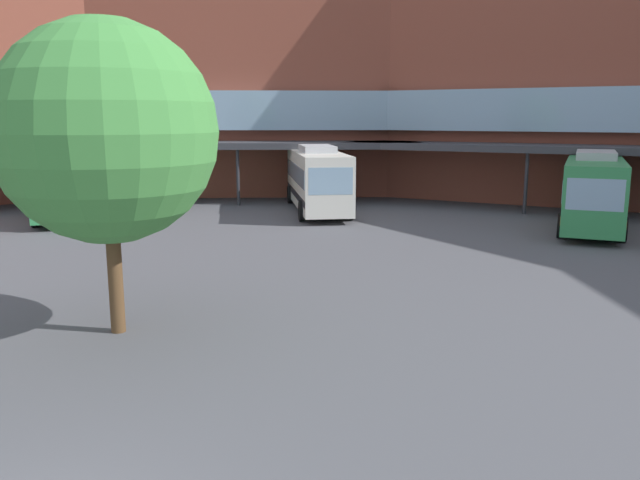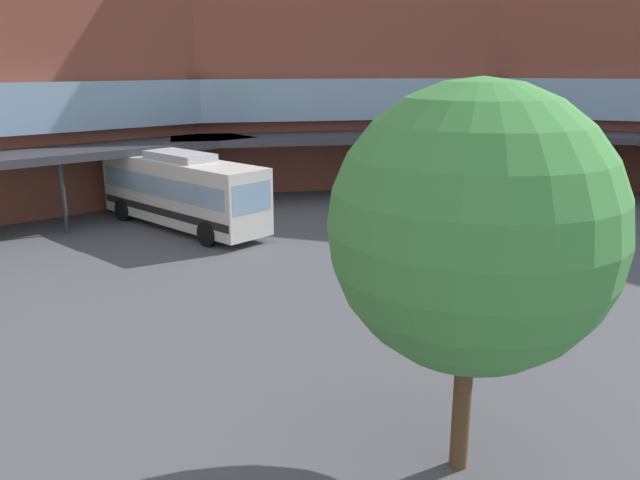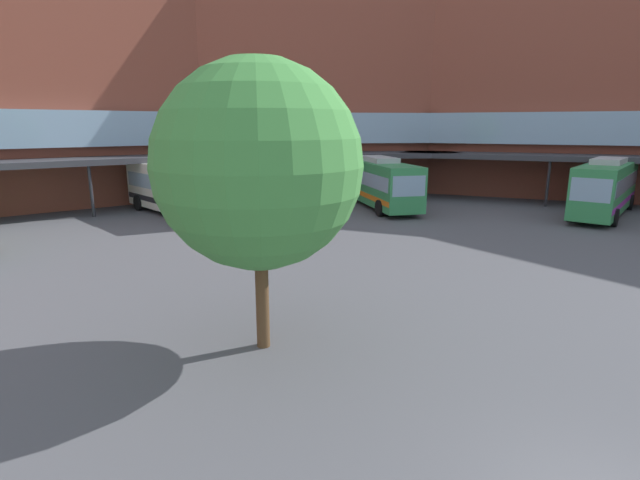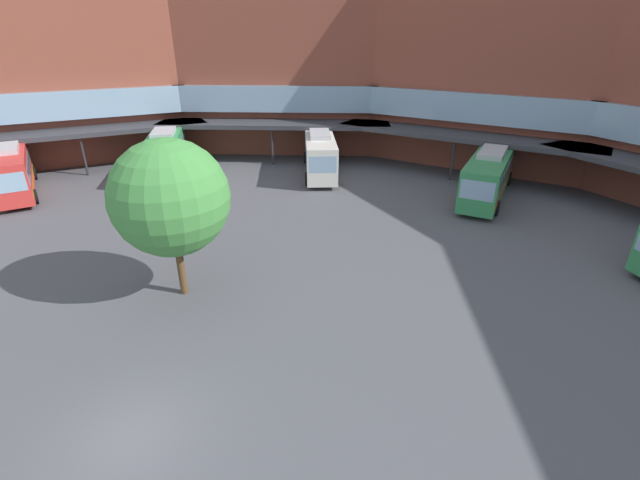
# 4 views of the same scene
# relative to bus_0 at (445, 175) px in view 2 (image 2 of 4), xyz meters

# --- Properties ---
(station_building) EXTENTS (86.59, 46.29, 17.90)m
(station_building) POSITION_rel_bus_0_xyz_m (-11.26, -2.87, 6.64)
(station_building) COLOR brown
(station_building) RESTS_ON ground
(bus_0) EXTENTS (4.37, 11.70, 3.70)m
(bus_0) POSITION_rel_bus_0_xyz_m (0.00, 0.00, 0.00)
(bus_0) COLOR #338C4C
(bus_0) RESTS_ON ground
(bus_5) EXTENTS (5.97, 10.65, 3.75)m
(bus_5) POSITION_rel_bus_0_xyz_m (-14.36, 2.05, 0.02)
(bus_5) COLOR silver
(bus_5) RESTS_ON ground
(plaza_tree) EXTENTS (5.35, 5.35, 7.65)m
(plaza_tree) POSITION_rel_bus_0_xyz_m (-14.51, -19.53, 3.10)
(plaza_tree) COLOR brown
(plaza_tree) RESTS_ON ground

